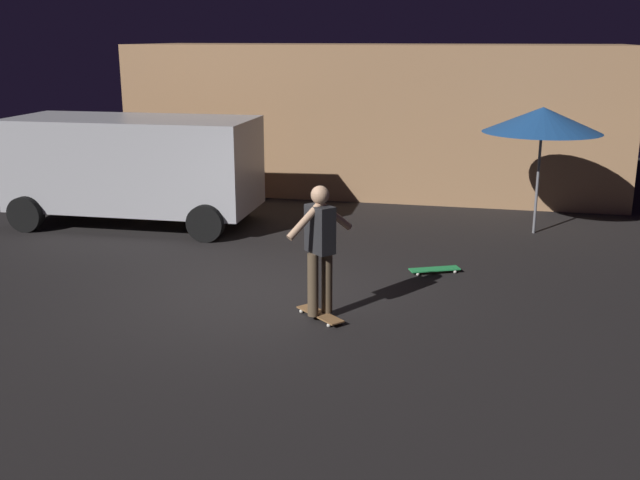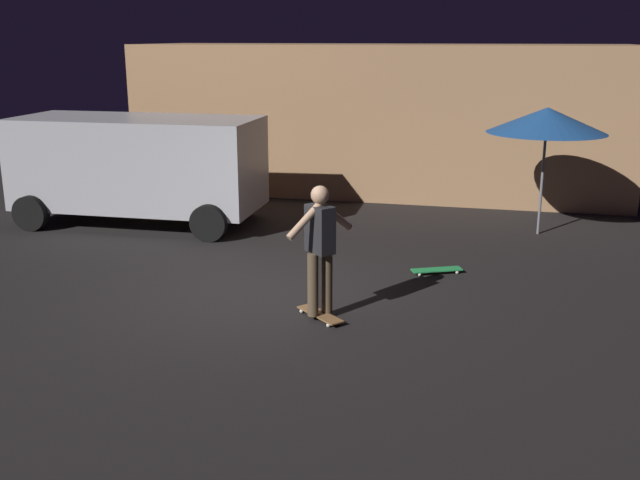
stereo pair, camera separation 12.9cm
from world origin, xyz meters
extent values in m
plane|color=black|center=(0.00, 0.00, 0.00)|extent=(28.00, 28.00, 0.00)
cube|color=#AD7F56|center=(0.52, 7.80, 1.66)|extent=(11.06, 3.24, 3.32)
cube|color=#B2B2B7|center=(-3.42, 3.43, 1.18)|extent=(4.64, 2.00, 1.70)
cube|color=black|center=(-5.70, 3.38, 1.53)|extent=(0.10, 1.75, 0.64)
cylinder|color=black|center=(-5.15, 2.40, 0.33)|extent=(0.66, 0.23, 0.66)
cylinder|color=black|center=(-5.19, 4.38, 0.33)|extent=(0.66, 0.23, 0.66)
cylinder|color=black|center=(-1.65, 2.48, 0.33)|extent=(0.66, 0.23, 0.66)
cylinder|color=black|center=(-1.70, 4.46, 0.33)|extent=(0.66, 0.23, 0.66)
cylinder|color=slate|center=(4.04, 4.33, 1.10)|extent=(0.05, 0.05, 2.20)
cone|color=#1E4C8C|center=(4.04, 4.33, 2.08)|extent=(2.10, 2.10, 0.45)
cube|color=olive|center=(1.12, -0.69, 0.06)|extent=(0.72, 0.66, 0.02)
sphere|color=silver|center=(1.41, -0.83, 0.03)|extent=(0.05, 0.05, 0.05)
sphere|color=silver|center=(1.29, -0.95, 0.03)|extent=(0.05, 0.05, 0.05)
sphere|color=silver|center=(0.95, -0.43, 0.03)|extent=(0.05, 0.05, 0.05)
sphere|color=silver|center=(0.84, -0.56, 0.03)|extent=(0.05, 0.05, 0.05)
cube|color=green|center=(2.42, 1.54, 0.06)|extent=(0.79, 0.51, 0.02)
sphere|color=silver|center=(2.19, 1.34, 0.03)|extent=(0.05, 0.05, 0.05)
sphere|color=silver|center=(2.12, 1.49, 0.03)|extent=(0.05, 0.05, 0.05)
sphere|color=silver|center=(2.73, 1.59, 0.03)|extent=(0.05, 0.05, 0.05)
sphere|color=silver|center=(2.66, 1.74, 0.03)|extent=(0.05, 0.05, 0.05)
cylinder|color=brown|center=(1.20, -0.61, 0.48)|extent=(0.14, 0.14, 0.82)
cylinder|color=brown|center=(1.05, -0.77, 0.48)|extent=(0.14, 0.14, 0.82)
cube|color=#262628|center=(1.12, -0.69, 1.19)|extent=(0.43, 0.42, 0.60)
sphere|color=tan|center=(1.12, -0.69, 1.62)|extent=(0.23, 0.23, 0.23)
cylinder|color=tan|center=(1.27, -0.53, 1.34)|extent=(0.42, 0.47, 0.46)
cylinder|color=tan|center=(0.98, -0.86, 1.34)|extent=(0.42, 0.47, 0.46)
camera|label=1|loc=(3.06, -9.33, 3.51)|focal=41.35mm
camera|label=2|loc=(3.19, -9.30, 3.51)|focal=41.35mm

